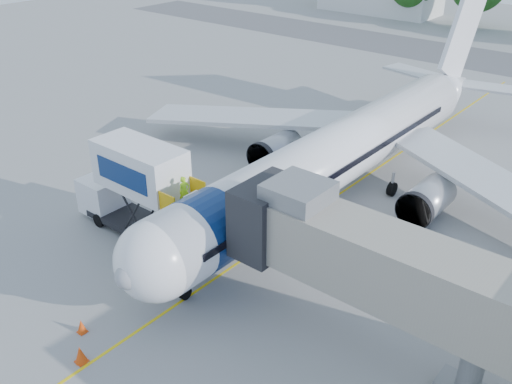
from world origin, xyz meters
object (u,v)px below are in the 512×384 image
Objects in this scene: aircraft at (343,151)px; ground_tug at (31,326)px; jet_bridge at (370,261)px; catering_hiloader at (135,189)px.

ground_tug is at bearing -98.68° from aircraft.
jet_bridge is 1.64× the size of catering_hiloader.
aircraft is at bearing 102.20° from ground_tug.
aircraft is 9.56× the size of ground_tug.
ground_tug is (-11.00, -8.58, -3.60)m from jet_bridge.
catering_hiloader is at bearing -119.42° from aircraft.
catering_hiloader is (-6.27, -11.12, -0.19)m from aircraft.
ground_tug is (-3.01, -19.70, -2.21)m from aircraft.
aircraft is 13.77m from jet_bridge.
catering_hiloader is 2.15× the size of ground_tug.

